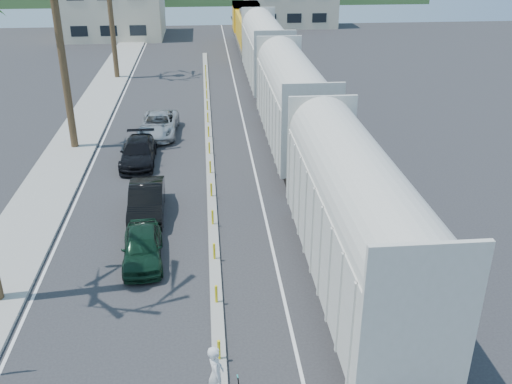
% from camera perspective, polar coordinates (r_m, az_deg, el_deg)
% --- Properties ---
extents(sidewalk, '(3.00, 90.00, 0.15)m').
position_cam_1_polar(sidewalk, '(40.04, -17.11, 5.79)').
color(sidewalk, gray).
rests_on(sidewalk, ground).
extents(rails, '(1.56, 100.00, 0.06)m').
position_cam_1_polar(rails, '(42.33, 1.99, 7.86)').
color(rails, black).
rests_on(rails, ground).
extents(median, '(0.45, 60.00, 0.85)m').
position_cam_1_polar(median, '(34.41, -4.67, 3.76)').
color(median, gray).
rests_on(median, ground).
extents(lane_markings, '(9.42, 90.00, 0.01)m').
position_cam_1_polar(lane_markings, '(39.23, -7.95, 6.18)').
color(lane_markings, silver).
rests_on(lane_markings, ground).
extents(freight_train, '(3.00, 60.94, 5.85)m').
position_cam_1_polar(freight_train, '(39.71, 2.39, 11.00)').
color(freight_train, beige).
rests_on(freight_train, ground).
extents(car_lead, '(2.15, 4.19, 1.35)m').
position_cam_1_polar(car_lead, '(23.78, -11.30, -5.40)').
color(car_lead, black).
rests_on(car_lead, ground).
extents(car_second, '(1.83, 4.62, 1.49)m').
position_cam_1_polar(car_second, '(27.44, -10.88, -0.88)').
color(car_second, black).
rests_on(car_second, ground).
extents(car_third, '(2.02, 4.79, 1.38)m').
position_cam_1_polar(car_third, '(33.67, -11.69, 3.92)').
color(car_third, black).
rests_on(car_third, ground).
extents(car_rear, '(2.83, 5.36, 1.43)m').
position_cam_1_polar(car_rear, '(38.22, -9.71, 6.68)').
color(car_rear, '#B4B7BA').
rests_on(car_rear, ground).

